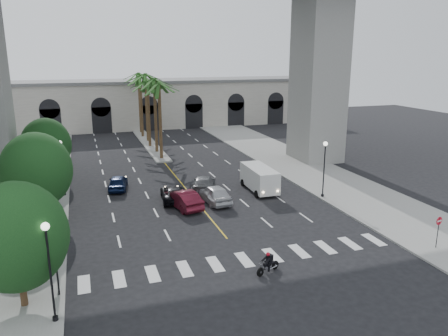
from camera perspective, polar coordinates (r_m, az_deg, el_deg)
ground at (r=30.34m, az=1.65°, el=-10.67°), size 140.00×140.00×0.00m
sidewalk_left at (r=43.10m, az=-24.90°, el=-4.17°), size 8.00×100.00×0.15m
sidewalk_right at (r=49.23m, az=12.17°, el=-0.87°), size 8.00×100.00×0.15m
median at (r=65.72m, az=-9.73°, el=3.14°), size 2.00×24.00×0.20m
pier_building at (r=81.76m, az=-11.72°, el=8.24°), size 71.00×10.50×8.50m
bridge at (r=49.76m, az=-3.47°, el=21.02°), size 75.00×13.00×26.00m
palm_a at (r=54.71m, az=-8.49°, el=10.43°), size 3.20×3.20×10.30m
palm_b at (r=58.64m, az=-9.10°, el=10.95°), size 3.20×3.20×10.60m
palm_c at (r=62.57m, az=-9.98°, el=10.71°), size 3.20×3.20×10.10m
palm_d at (r=66.53m, az=-10.23°, el=11.56°), size 3.20×3.20×10.90m
palm_e at (r=70.47m, az=-10.91°, el=11.32°), size 3.20×3.20×10.40m
palm_f at (r=74.46m, az=-11.11°, el=11.68°), size 3.20×3.20×10.70m
street_tree_near at (r=24.70m, az=-25.52°, el=-8.10°), size 5.20×5.20×6.89m
street_tree_mid at (r=36.98m, az=-23.30°, el=-0.28°), size 5.44×5.44×7.21m
street_tree_far at (r=48.73m, az=-22.21°, el=2.83°), size 5.04×5.04×6.68m
lamp_post_left_near at (r=23.01m, az=-21.85°, el=-11.56°), size 0.40×0.40×5.35m
lamp_post_left_far at (r=42.92m, az=-20.45°, el=0.58°), size 0.40×0.40×5.35m
lamp_post_right at (r=40.84m, az=12.97°, el=0.46°), size 0.40×0.40×5.35m
traffic_signal_near at (r=25.56m, az=-21.18°, el=-10.57°), size 0.25×0.18×3.65m
traffic_signal_far at (r=29.25m, az=-20.88°, el=-7.32°), size 0.25×0.18×3.65m
motorcycle_rider at (r=27.39m, az=5.85°, el=-12.26°), size 1.76×0.84×1.36m
car_a at (r=39.29m, az=-1.25°, el=-3.38°), size 2.34×4.92×1.62m
car_b at (r=38.10m, az=-5.35°, el=-4.05°), size 2.71×5.10×1.60m
car_c at (r=40.09m, az=-6.57°, el=-3.33°), size 2.68×4.97×1.32m
car_d at (r=42.66m, az=-2.69°, el=-2.03°), size 3.77×5.50×1.48m
car_e at (r=44.27m, az=-13.70°, el=-1.84°), size 2.43×4.47×1.44m
cargo_van at (r=42.51m, az=4.66°, el=-1.31°), size 2.35×5.60×2.37m
pedestrian_a at (r=33.14m, az=-25.15°, el=-8.10°), size 0.64×0.49×1.58m
do_not_enter_sign at (r=33.09m, az=26.22°, el=-6.80°), size 0.58×0.14×2.38m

